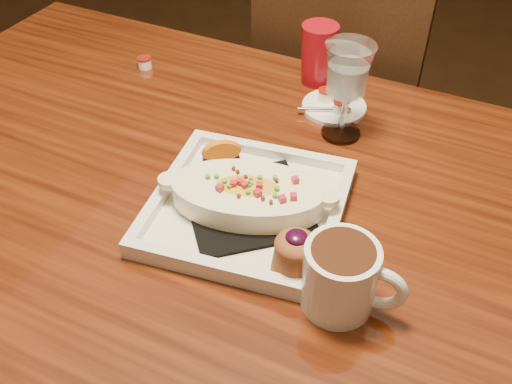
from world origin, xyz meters
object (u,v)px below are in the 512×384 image
at_px(plate, 251,204).
at_px(coffee_mug, 343,276).
at_px(goblet, 348,75).
at_px(table, 229,228).
at_px(red_tumbler, 318,54).
at_px(saucer, 334,105).
at_px(chair_far, 341,115).

bearing_deg(plate, coffee_mug, -36.52).
bearing_deg(goblet, coffee_mug, -70.66).
bearing_deg(coffee_mug, table, 144.88).
xyz_separation_m(goblet, red_tumbler, (-0.11, 0.15, -0.06)).
bearing_deg(coffee_mug, saucer, 105.79).
xyz_separation_m(table, goblet, (0.12, 0.22, 0.22)).
bearing_deg(table, chair_far, 90.00).
bearing_deg(table, plate, -34.37).
relative_size(chair_far, coffee_mug, 6.71).
height_order(chair_far, goblet, goblet).
relative_size(coffee_mug, saucer, 1.10).
bearing_deg(red_tumbler, coffee_mug, -65.47).
distance_m(goblet, saucer, 0.14).
relative_size(chair_far, plate, 2.80).
xyz_separation_m(table, saucer, (0.08, 0.30, 0.11)).
distance_m(goblet, red_tumbler, 0.20).
bearing_deg(table, coffee_mug, -29.83).
bearing_deg(coffee_mug, red_tumbler, 109.24).
bearing_deg(chair_far, goblet, 106.41).
relative_size(goblet, saucer, 1.44).
xyz_separation_m(plate, saucer, (0.01, 0.34, -0.02)).
distance_m(table, goblet, 0.34).
height_order(coffee_mug, goblet, goblet).
xyz_separation_m(coffee_mug, saucer, (-0.17, 0.44, -0.05)).
bearing_deg(goblet, chair_far, 106.41).
distance_m(table, chair_far, 0.65).
xyz_separation_m(plate, red_tumbler, (-0.06, 0.42, 0.03)).
distance_m(plate, coffee_mug, 0.21).
relative_size(table, goblet, 8.28).
distance_m(coffee_mug, red_tumbler, 0.57).
bearing_deg(saucer, chair_far, 103.34).
relative_size(table, red_tumbler, 12.01).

